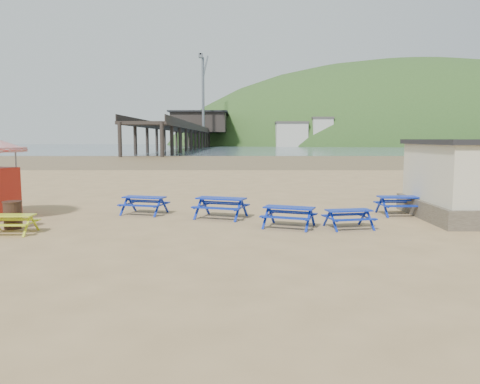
{
  "coord_description": "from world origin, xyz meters",
  "views": [
    {
      "loc": [
        -0.3,
        -17.52,
        3.16
      ],
      "look_at": [
        -0.36,
        1.5,
        1.0
      ],
      "focal_mm": 35.0,
      "sensor_mm": 36.0,
      "label": 1
    }
  ],
  "objects_px": {
    "picnic_table_yellow": "(11,224)",
    "picnic_table_blue_a": "(144,205)",
    "litter_bin": "(13,215)",
    "picnic_table_blue_b": "(221,208)"
  },
  "relations": [
    {
      "from": "picnic_table_blue_a",
      "to": "picnic_table_yellow",
      "type": "relative_size",
      "value": 1.34
    },
    {
      "from": "picnic_table_yellow",
      "to": "picnic_table_blue_a",
      "type": "bearing_deg",
      "value": 48.33
    },
    {
      "from": "picnic_table_blue_a",
      "to": "picnic_table_yellow",
      "type": "distance_m",
      "value": 5.51
    },
    {
      "from": "litter_bin",
      "to": "picnic_table_blue_b",
      "type": "bearing_deg",
      "value": 17.25
    },
    {
      "from": "picnic_table_yellow",
      "to": "litter_bin",
      "type": "height_order",
      "value": "litter_bin"
    },
    {
      "from": "picnic_table_blue_b",
      "to": "picnic_table_yellow",
      "type": "height_order",
      "value": "picnic_table_blue_b"
    },
    {
      "from": "picnic_table_blue_a",
      "to": "litter_bin",
      "type": "xyz_separation_m",
      "value": [
        -3.99,
        -3.24,
        0.13
      ]
    },
    {
      "from": "picnic_table_blue_a",
      "to": "picnic_table_yellow",
      "type": "bearing_deg",
      "value": -116.47
    },
    {
      "from": "litter_bin",
      "to": "picnic_table_blue_a",
      "type": "bearing_deg",
      "value": 39.01
    },
    {
      "from": "picnic_table_blue_b",
      "to": "litter_bin",
      "type": "xyz_separation_m",
      "value": [
        -7.29,
        -2.26,
        0.09
      ]
    }
  ]
}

